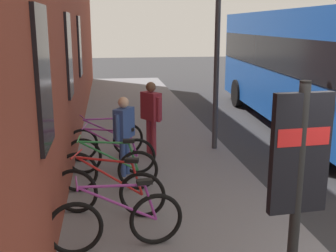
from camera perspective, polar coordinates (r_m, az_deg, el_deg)
The scene contains 12 objects.
ground at distance 10.04m, azimuth 14.19°, elevation -4.03°, with size 60.00×60.00×0.00m, color #2D2D30.
sidewalk_pavement at distance 11.24m, azimuth -2.84°, elevation -1.39°, with size 24.00×3.50×0.12m, color slate.
bicycle_under_window at distance 5.57m, azimuth -6.94°, elevation -12.79°, with size 0.48×1.77×0.97m.
bicycle_mid_rack at distance 6.51m, azimuth -8.04°, elevation -8.77°, with size 0.64×1.72×0.97m.
bicycle_nearest_sign at distance 7.44m, azimuth -8.12°, elevation -5.89°, with size 0.48×1.77×0.97m.
bicycle_leaning_wall at distance 8.25m, azimuth -7.79°, elevation -3.89°, with size 0.48×1.76×0.97m.
bicycle_far_end at distance 9.23m, azimuth -8.45°, elevation -2.00°, with size 0.68×1.70×0.97m.
transit_info_sign at distance 3.93m, azimuth 17.37°, elevation -5.75°, with size 0.13×0.55×2.40m.
city_bus at distance 12.78m, azimuth 18.74°, elevation 8.20°, with size 10.63×3.12×3.35m.
pedestrian_near_bus at distance 7.99m, azimuth -6.00°, elevation -0.29°, with size 0.51×0.43×1.54m.
pedestrian_by_facade at distance 9.24m, azimuth -2.32°, elevation 2.08°, with size 0.54×0.45×1.65m.
street_lamp at distance 9.60m, azimuth 6.82°, elevation 15.10°, with size 0.28×0.28×5.27m.
Camera 1 is at (-2.81, 2.78, 2.99)m, focal length 44.78 mm.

